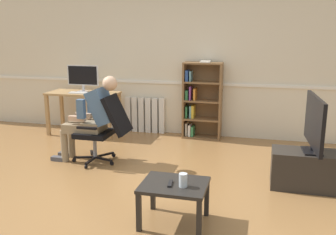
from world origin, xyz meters
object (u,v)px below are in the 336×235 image
object	(u,v)px
tv_stand	(310,170)
drinking_glass	(183,180)
computer_mouse	(96,93)
office_chair	(105,126)
tv_screen	(314,123)
radiator	(145,115)
imac_monitor	(83,76)
bookshelf	(200,101)
computer_desk	(83,99)
keyboard	(80,93)
person_seated	(92,117)
coffee_table	(174,189)
spare_remote	(170,184)

from	to	relation	value
tv_stand	drinking_glass	bearing A→B (deg)	-135.07
computer_mouse	drinking_glass	world-z (taller)	computer_mouse
office_chair	tv_screen	distance (m)	2.70
computer_mouse	radiator	size ratio (longest dim) A/B	0.14
imac_monitor	computer_mouse	distance (m)	0.46
tv_stand	drinking_glass	xyz separation A→B (m)	(-1.25, -1.25, 0.25)
radiator	drinking_glass	bearing A→B (deg)	-66.30
bookshelf	tv_stand	bearing A→B (deg)	-48.38
computer_desk	drinking_glass	world-z (taller)	computer_desk
keyboard	person_seated	xyz separation A→B (m)	(0.77, -1.17, -0.11)
bookshelf	coffee_table	bearing A→B (deg)	-84.94
imac_monitor	bookshelf	world-z (taller)	bookshelf
person_seated	tv_screen	world-z (taller)	person_seated
radiator	person_seated	world-z (taller)	person_seated
imac_monitor	bookshelf	size ratio (longest dim) A/B	0.45
tv_stand	spare_remote	distance (m)	1.86
office_chair	person_seated	bearing A→B (deg)	-90.00
tv_screen	radiator	bearing A→B (deg)	50.51
person_seated	tv_screen	size ratio (longest dim) A/B	1.28
bookshelf	office_chair	distance (m)	1.92
office_chair	keyboard	bearing A→B (deg)	-140.89
tv_screen	coffee_table	xyz separation A→B (m)	(-1.35, -1.20, -0.44)
imac_monitor	drinking_glass	bearing A→B (deg)	-49.59
coffee_table	spare_remote	bearing A→B (deg)	-134.72
computer_desk	office_chair	distance (m)	1.63
tv_stand	computer_desk	bearing A→B (deg)	157.37
person_seated	spare_remote	distance (m)	2.09
bookshelf	radiator	world-z (taller)	bookshelf
spare_remote	radiator	bearing A→B (deg)	-74.75
keyboard	coffee_table	bearing A→B (deg)	-48.46
office_chair	spare_remote	bearing A→B (deg)	41.52
imac_monitor	coffee_table	distance (m)	3.70
radiator	office_chair	size ratio (longest dim) A/B	0.77
computer_mouse	person_seated	distance (m)	1.28
computer_mouse	tv_screen	size ratio (longest dim) A/B	0.10
bookshelf	imac_monitor	bearing A→B (deg)	-174.01
keyboard	drinking_glass	size ratio (longest dim) A/B	3.07
computer_mouse	bookshelf	distance (m)	1.78
tv_screen	drinking_glass	bearing A→B (deg)	131.31
imac_monitor	radiator	bearing A→B (deg)	16.78
drinking_glass	computer_mouse	bearing A→B (deg)	128.27
tv_stand	office_chair	bearing A→B (deg)	175.36
computer_desk	spare_remote	bearing A→B (deg)	-50.46
office_chair	spare_remote	xyz separation A→B (m)	(1.30, -1.45, -0.11)
person_seated	coffee_table	bearing A→B (deg)	46.66
keyboard	person_seated	distance (m)	1.40
tv_stand	tv_screen	world-z (taller)	tv_screen
computer_mouse	keyboard	bearing A→B (deg)	-176.06
keyboard	radiator	xyz separation A→B (m)	(0.99, 0.53, -0.45)
computer_desk	computer_mouse	world-z (taller)	computer_mouse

